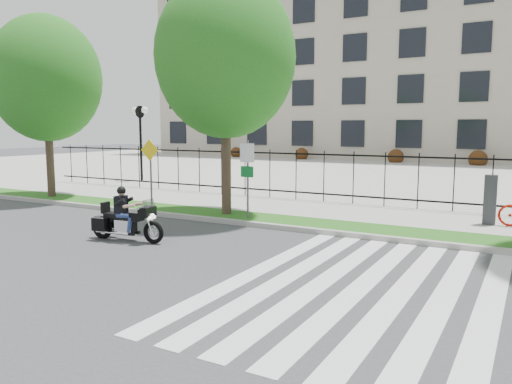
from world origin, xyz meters
The scene contains 14 objects.
ground centered at (0.00, 0.00, 0.00)m, with size 120.00×120.00×0.00m, color #39393B.
curb centered at (0.00, 4.10, 0.07)m, with size 60.00×0.20×0.15m, color #9A9891.
grass_verge centered at (0.00, 4.95, 0.07)m, with size 60.00×1.50×0.15m, color #205114.
sidewalk centered at (0.00, 7.45, 0.07)m, with size 60.00×3.50×0.15m, color gray.
plaza centered at (0.00, 25.00, 0.05)m, with size 80.00×34.00×0.10m, color gray.
crosswalk_stripes centered at (4.83, 0.00, 0.01)m, with size 5.70×8.00×0.01m, color silver, non-canonical shape.
iron_fence centered at (0.00, 9.20, 1.15)m, with size 30.00×0.06×2.00m, color black, non-canonical shape.
office_building centered at (0.00, 44.92, 9.97)m, with size 60.00×21.90×20.15m.
lamp_post_left centered at (-12.00, 12.00, 3.21)m, with size 1.06×0.70×4.25m.
street_tree_0 centered at (-10.64, 4.95, 5.04)m, with size 4.51×4.51×7.49m.
street_tree_1 centered at (-1.81, 4.95, 5.32)m, with size 4.62×4.62×7.84m.
sign_pole_regulatory centered at (-0.77, 4.58, 1.74)m, with size 0.50×0.09×2.50m.
sign_pole_warning centered at (-4.80, 4.58, 1.74)m, with size 0.78×0.09×2.49m.
motorcycle_rider centered at (-2.30, 0.73, 0.59)m, with size 2.31×0.77×1.79m.
Camera 1 is at (7.25, -9.07, 3.05)m, focal length 35.00 mm.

